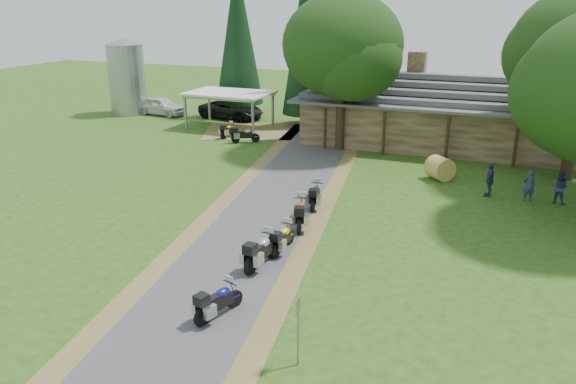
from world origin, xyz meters
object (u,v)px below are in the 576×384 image
at_px(motorcycle_row_d, 301,212).
at_px(motorcycle_carport_b, 245,134).
at_px(car_white_sedan, 161,104).
at_px(motorcycle_row_e, 315,194).
at_px(silo, 127,77).
at_px(motorcycle_row_a, 219,299).
at_px(motorcycle_carport_a, 228,130).
at_px(hay_bale, 440,168).
at_px(lodge, 456,110).
at_px(motorcycle_row_c, 283,237).
at_px(carport, 230,110).
at_px(car_dark_suv, 231,105).
at_px(motorcycle_row_b, 261,249).

xyz_separation_m(motorcycle_row_d, motorcycle_carport_b, (-8.96, 13.27, -0.10)).
relative_size(car_white_sedan, motorcycle_row_e, 3.16).
relative_size(silo, motorcycle_row_a, 3.59).
bearing_deg(motorcycle_carport_a, hay_bale, -101.22).
distance_m(lodge, motorcycle_row_c, 21.29).
xyz_separation_m(carport, car_dark_suv, (-1.50, 3.24, -0.23)).
height_order(lodge, motorcycle_carport_b, lodge).
bearing_deg(motorcycle_row_d, motorcycle_row_a, 164.78).
distance_m(carport, car_dark_suv, 3.57).
relative_size(silo, motorcycle_row_c, 3.58).
relative_size(motorcycle_row_a, motorcycle_row_c, 1.00).
height_order(motorcycle_carport_b, hay_bale, hay_bale).
height_order(lodge, motorcycle_row_a, lodge).
xyz_separation_m(carport, motorcycle_row_c, (12.42, -20.00, -0.78)).
bearing_deg(silo, carport, -10.45).
height_order(car_white_sedan, motorcycle_row_a, car_white_sedan).
xyz_separation_m(motorcycle_row_b, motorcycle_row_c, (0.28, 1.54, -0.08)).
bearing_deg(motorcycle_row_d, motorcycle_carport_a, 21.28).
bearing_deg(lodge, carport, -177.68).
relative_size(motorcycle_row_c, motorcycle_row_e, 0.96).
bearing_deg(hay_bale, car_white_sedan, 157.66).
bearing_deg(motorcycle_row_b, car_white_sedan, 46.44).
bearing_deg(lodge, motorcycle_row_a, -100.34).
xyz_separation_m(motorcycle_row_c, motorcycle_row_e, (-0.41, 5.36, 0.03)).
distance_m(silo, motorcycle_row_c, 32.26).
height_order(car_dark_suv, motorcycle_row_a, car_dark_suv).
height_order(motorcycle_row_c, motorcycle_row_e, motorcycle_row_e).
bearing_deg(motorcycle_row_a, motorcycle_carport_b, 41.43).
bearing_deg(motorcycle_row_a, hay_bale, 2.79).
bearing_deg(hay_bale, motorcycle_row_e, -127.58).
relative_size(car_dark_suv, motorcycle_row_c, 3.37).
height_order(lodge, motorcycle_carport_a, lodge).
relative_size(car_dark_suv, hay_bale, 4.65).
distance_m(carport, motorcycle_row_c, 23.55).
relative_size(car_white_sedan, motorcycle_row_b, 2.93).
xyz_separation_m(motorcycle_row_b, motorcycle_carport_a, (-10.76, 18.46, -0.13)).
bearing_deg(motorcycle_row_b, motorcycle_carport_a, 36.69).
bearing_deg(motorcycle_row_d, hay_bale, -43.75).
distance_m(motorcycle_row_d, motorcycle_row_e, 2.71).
bearing_deg(motorcycle_carport_a, motorcycle_row_e, -131.60).
xyz_separation_m(motorcycle_row_e, hay_bale, (5.17, 6.72, 0.01)).
height_order(car_dark_suv, motorcycle_row_e, car_dark_suv).
relative_size(motorcycle_row_c, hay_bale, 1.38).
bearing_deg(carport, hay_bale, -23.39).
distance_m(carport, motorcycle_row_e, 18.95).
distance_m(carport, hay_bale, 18.93).
height_order(lodge, motorcycle_row_d, lodge).
bearing_deg(hay_bale, car_dark_suv, 149.16).
bearing_deg(carport, motorcycle_row_d, -53.48).
xyz_separation_m(car_dark_suv, motorcycle_row_a, (13.82, -28.59, -0.55)).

